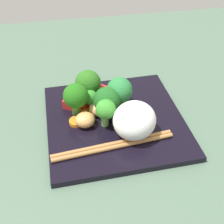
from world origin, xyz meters
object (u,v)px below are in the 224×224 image
(rice_mound, at_px, (134,120))
(carrot_slice_1, at_px, (87,113))
(square_plate, at_px, (115,120))
(broccoli_floret_2, at_px, (107,100))
(chopstick_pair, at_px, (113,146))

(rice_mound, bearing_deg, carrot_slice_1, 137.19)
(square_plate, xyz_separation_m, broccoli_floret_2, (-0.01, 0.01, 0.04))
(broccoli_floret_2, bearing_deg, square_plate, -47.33)
(square_plate, xyz_separation_m, rice_mound, (0.03, -0.05, 0.04))
(carrot_slice_1, distance_m, chopstick_pair, 0.11)
(broccoli_floret_2, bearing_deg, carrot_slice_1, 169.01)
(broccoli_floret_2, height_order, carrot_slice_1, broccoli_floret_2)
(carrot_slice_1, relative_size, chopstick_pair, 0.11)
(broccoli_floret_2, xyz_separation_m, chopstick_pair, (-0.00, -0.09, -0.03))
(rice_mound, distance_m, chopstick_pair, 0.06)
(carrot_slice_1, bearing_deg, broccoli_floret_2, -10.99)
(rice_mound, relative_size, carrot_slice_1, 3.32)
(chopstick_pair, bearing_deg, square_plate, 71.45)
(square_plate, distance_m, rice_mound, 0.07)
(chopstick_pair, bearing_deg, rice_mound, 24.83)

